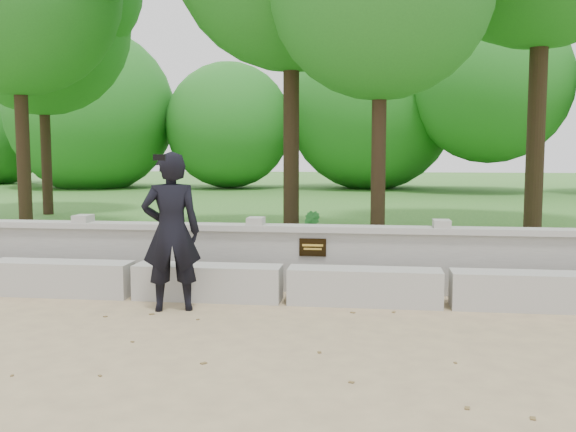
{
  "coord_description": "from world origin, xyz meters",
  "views": [
    {
      "loc": [
        1.08,
        -6.01,
        1.9
      ],
      "look_at": [
        0.1,
        1.45,
        1.14
      ],
      "focal_mm": 40.0,
      "sensor_mm": 36.0,
      "label": 1
    }
  ],
  "objects": [
    {
      "name": "tree_far_left",
      "position": [
        -7.38,
        9.82,
        5.41
      ],
      "size": [
        4.5,
        4.5,
        7.42
      ],
      "color": "#382619",
      "rests_on": "lawn"
    },
    {
      "name": "shrub_b",
      "position": [
        0.05,
        5.07,
        0.55
      ],
      "size": [
        0.43,
        0.42,
        0.61
      ],
      "primitive_type": "imported",
      "rotation": [
        0.0,
        0.0,
        2.39
      ],
      "color": "#256D2A",
      "rests_on": "lawn"
    },
    {
      "name": "lawn",
      "position": [
        0.0,
        14.0,
        0.12
      ],
      "size": [
        40.0,
        22.0,
        0.25
      ],
      "primitive_type": "cube",
      "color": "#276524",
      "rests_on": "ground"
    },
    {
      "name": "concrete_bench",
      "position": [
        0.0,
        1.9,
        0.22
      ],
      "size": [
        11.9,
        0.45,
        0.45
      ],
      "color": "#AEACA4",
      "rests_on": "ground"
    },
    {
      "name": "man_main",
      "position": [
        -1.28,
        1.3,
        0.95
      ],
      "size": [
        0.8,
        0.73,
        1.9
      ],
      "color": "black",
      "rests_on": "ground"
    },
    {
      "name": "parapet_wall",
      "position": [
        0.0,
        2.6,
        0.46
      ],
      "size": [
        12.5,
        0.35,
        0.9
      ],
      "color": "#A4A19A",
      "rests_on": "ground"
    },
    {
      "name": "ground",
      "position": [
        0.0,
        0.0,
        0.0
      ],
      "size": [
        80.0,
        80.0,
        0.0
      ],
      "primitive_type": "plane",
      "color": "tan",
      "rests_on": "ground"
    }
  ]
}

